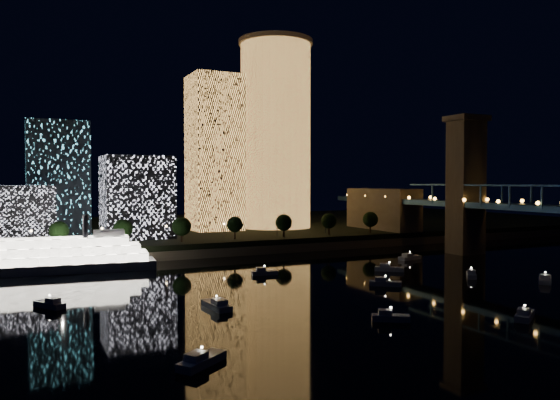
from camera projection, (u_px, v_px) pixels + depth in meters
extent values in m
plane|color=black|center=(412.00, 296.00, 125.47)|extent=(520.00, 520.00, 0.00)
cube|color=black|center=(202.00, 229.00, 269.56)|extent=(420.00, 160.00, 5.00)
cube|color=#6B5E4C|center=(266.00, 249.00, 199.31)|extent=(420.00, 6.00, 3.00)
cylinder|color=#F0A44C|center=(276.00, 137.00, 250.88)|extent=(32.00, 32.00, 83.70)
cylinder|color=#6B5E4C|center=(276.00, 43.00, 249.38)|extent=(34.00, 34.00, 2.00)
cube|color=#F0A44C|center=(215.00, 153.00, 238.86)|extent=(21.18, 21.18, 67.40)
cube|color=silver|center=(137.00, 197.00, 206.25)|extent=(25.03, 21.18, 30.81)
cube|color=#56D1EA|center=(57.00, 180.00, 211.40)|extent=(21.98, 28.57, 43.95)
cube|color=silver|center=(24.00, 214.00, 190.49)|extent=(19.93, 18.12, 19.93)
cube|color=#6B5E4C|center=(466.00, 188.00, 197.79)|extent=(11.00, 9.00, 48.00)
cube|color=#6B5E4C|center=(467.00, 119.00, 196.91)|extent=(13.00, 11.00, 2.00)
cube|color=#6B5E4C|center=(383.00, 214.00, 243.28)|extent=(12.00, 40.00, 23.00)
cube|color=navy|center=(548.00, 198.00, 161.47)|extent=(0.50, 0.50, 7.00)
cube|color=navy|center=(485.00, 196.00, 183.10)|extent=(0.50, 0.50, 7.00)
cube|color=navy|center=(436.00, 194.00, 204.72)|extent=(0.50, 0.50, 7.00)
sphere|color=#FEA138|center=(464.00, 200.00, 191.05)|extent=(1.20, 1.20, 1.20)
sphere|color=#FEA138|center=(386.00, 197.00, 231.60)|extent=(1.20, 1.20, 1.20)
cube|color=silver|center=(62.00, 267.00, 158.88)|extent=(53.77, 17.79, 2.64)
cube|color=white|center=(62.00, 258.00, 158.79)|extent=(49.28, 16.22, 2.42)
cube|color=white|center=(62.00, 250.00, 158.71)|extent=(44.79, 14.65, 2.42)
cube|color=white|center=(62.00, 242.00, 158.62)|extent=(38.11, 12.83, 2.42)
cube|color=silver|center=(109.00, 233.00, 162.92)|extent=(9.46, 7.52, 1.98)
cylinder|color=black|center=(85.00, 226.00, 158.58)|extent=(1.54, 1.54, 6.60)
cylinder|color=black|center=(85.00, 225.00, 162.72)|extent=(1.54, 1.54, 6.60)
cube|color=silver|center=(525.00, 316.00, 104.47)|extent=(8.34, 6.67, 1.20)
cube|color=silver|center=(524.00, 311.00, 103.39)|extent=(3.58, 3.36, 1.00)
sphere|color=white|center=(525.00, 305.00, 104.40)|extent=(0.36, 0.36, 0.36)
cube|color=silver|center=(202.00, 361.00, 78.13)|extent=(8.59, 7.25, 1.20)
cube|color=silver|center=(196.00, 356.00, 76.96)|extent=(3.75, 3.57, 1.00)
sphere|color=white|center=(202.00, 347.00, 78.06)|extent=(0.36, 0.36, 0.36)
cube|color=silver|center=(471.00, 275.00, 149.60)|extent=(6.82, 7.24, 1.20)
cube|color=silver|center=(472.00, 272.00, 148.48)|extent=(3.22, 3.28, 1.00)
sphere|color=white|center=(471.00, 268.00, 149.53)|extent=(0.36, 0.36, 0.36)
cube|color=silver|center=(391.00, 318.00, 102.72)|extent=(7.19, 5.63, 1.20)
cube|color=silver|center=(385.00, 312.00, 102.80)|extent=(3.06, 2.86, 1.00)
sphere|color=white|center=(391.00, 307.00, 102.65)|extent=(0.36, 0.36, 0.36)
cube|color=silver|center=(265.00, 273.00, 153.22)|extent=(7.60, 3.69, 1.20)
cube|color=silver|center=(261.00, 269.00, 152.91)|extent=(2.87, 2.35, 1.00)
sphere|color=white|center=(265.00, 266.00, 153.16)|extent=(0.36, 0.36, 0.36)
cube|color=silver|center=(50.00, 305.00, 113.69)|extent=(6.23, 7.76, 1.20)
cube|color=silver|center=(53.00, 300.00, 113.05)|extent=(3.13, 3.33, 1.00)
sphere|color=white|center=(49.00, 295.00, 113.62)|extent=(0.36, 0.36, 0.36)
cube|color=silver|center=(216.00, 306.00, 112.97)|extent=(3.88, 9.63, 1.20)
cube|color=silver|center=(219.00, 302.00, 111.73)|extent=(2.74, 3.50, 1.00)
sphere|color=white|center=(216.00, 296.00, 112.90)|extent=(0.36, 0.36, 0.36)
cube|color=silver|center=(385.00, 284.00, 137.26)|extent=(7.85, 6.96, 1.20)
cube|color=silver|center=(381.00, 279.00, 137.48)|extent=(3.48, 3.36, 1.00)
sphere|color=white|center=(386.00, 276.00, 137.19)|extent=(0.36, 0.36, 0.36)
cube|color=silver|center=(410.00, 258.00, 183.26)|extent=(9.10, 4.42, 1.20)
cube|color=silver|center=(407.00, 255.00, 182.44)|extent=(3.43, 2.81, 1.00)
sphere|color=white|center=(410.00, 252.00, 183.19)|extent=(0.36, 0.36, 0.36)
cube|color=silver|center=(389.00, 269.00, 159.81)|extent=(8.22, 7.50, 1.20)
cube|color=silver|center=(385.00, 265.00, 160.08)|extent=(3.68, 3.58, 1.00)
sphere|color=white|center=(389.00, 262.00, 159.74)|extent=(0.36, 0.36, 0.36)
cube|color=silver|center=(545.00, 280.00, 142.31)|extent=(9.03, 7.98, 1.20)
cube|color=silver|center=(545.00, 277.00, 141.04)|extent=(4.00, 3.86, 1.00)
sphere|color=white|center=(545.00, 272.00, 142.24)|extent=(0.36, 0.36, 0.36)
cylinder|color=black|center=(59.00, 242.00, 174.26)|extent=(0.70, 0.70, 4.00)
sphere|color=black|center=(59.00, 231.00, 174.14)|extent=(6.24, 6.24, 6.24)
cylinder|color=black|center=(123.00, 239.00, 182.91)|extent=(0.70, 0.70, 4.00)
sphere|color=black|center=(123.00, 228.00, 182.79)|extent=(6.37, 6.37, 6.37)
cylinder|color=black|center=(182.00, 236.00, 191.55)|extent=(0.70, 0.70, 4.00)
sphere|color=black|center=(182.00, 226.00, 191.43)|extent=(6.76, 6.76, 6.76)
cylinder|color=black|center=(235.00, 234.00, 200.20)|extent=(0.70, 0.70, 4.00)
sphere|color=black|center=(235.00, 224.00, 200.08)|extent=(5.89, 5.89, 5.89)
cylinder|color=black|center=(284.00, 232.00, 208.84)|extent=(0.70, 0.70, 4.00)
sphere|color=black|center=(284.00, 223.00, 208.72)|extent=(6.40, 6.40, 6.40)
cylinder|color=black|center=(329.00, 230.00, 217.49)|extent=(0.70, 0.70, 4.00)
sphere|color=black|center=(329.00, 221.00, 217.37)|extent=(6.13, 6.13, 6.13)
cylinder|color=black|center=(370.00, 228.00, 226.14)|extent=(0.70, 0.70, 4.00)
sphere|color=black|center=(370.00, 219.00, 226.01)|extent=(6.35, 6.35, 6.35)
cylinder|color=black|center=(31.00, 240.00, 176.19)|extent=(0.24, 0.24, 5.00)
sphere|color=#FFCC7F|center=(31.00, 231.00, 176.09)|extent=(0.70, 0.70, 0.70)
cylinder|color=black|center=(102.00, 237.00, 185.70)|extent=(0.24, 0.24, 5.00)
sphere|color=#FFCC7F|center=(102.00, 228.00, 185.60)|extent=(0.70, 0.70, 0.70)
cylinder|color=black|center=(166.00, 234.00, 195.21)|extent=(0.24, 0.24, 5.00)
sphere|color=#FFCC7F|center=(166.00, 226.00, 195.12)|extent=(0.70, 0.70, 0.70)
cylinder|color=black|center=(224.00, 231.00, 204.72)|extent=(0.24, 0.24, 5.00)
sphere|color=#FFCC7F|center=(224.00, 224.00, 204.63)|extent=(0.70, 0.70, 0.70)
cylinder|color=black|center=(277.00, 229.00, 214.23)|extent=(0.24, 0.24, 5.00)
sphere|color=#FFCC7F|center=(277.00, 222.00, 214.14)|extent=(0.70, 0.70, 0.70)
cylinder|color=black|center=(325.00, 227.00, 223.74)|extent=(0.24, 0.24, 5.00)
sphere|color=#FFCC7F|center=(325.00, 220.00, 223.65)|extent=(0.70, 0.70, 0.70)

